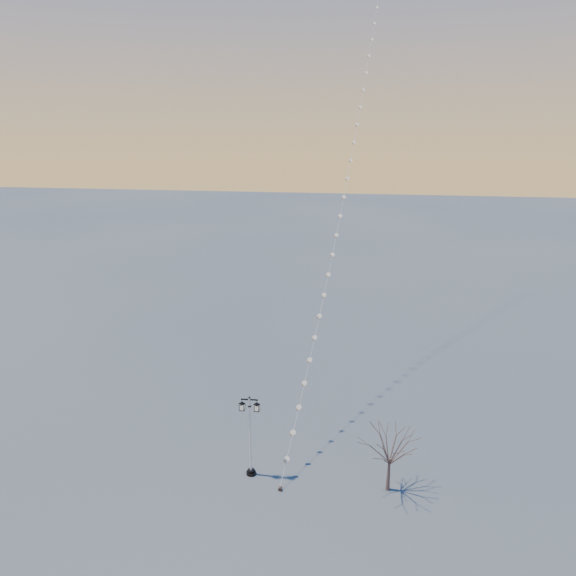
# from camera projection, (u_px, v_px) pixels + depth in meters

# --- Properties ---
(ground) EXTENTS (300.00, 300.00, 0.00)m
(ground) POSITION_uv_depth(u_px,v_px,m) (245.00, 475.00, 31.32)
(ground) COLOR #525453
(ground) RESTS_ON ground
(street_lamp) EXTENTS (1.33, 0.58, 5.23)m
(street_lamp) POSITION_uv_depth(u_px,v_px,m) (250.00, 432.00, 30.54)
(street_lamp) COLOR black
(street_lamp) RESTS_ON ground
(bare_tree) EXTENTS (2.27, 2.27, 3.76)m
(bare_tree) POSITION_uv_depth(u_px,v_px,m) (390.00, 450.00, 29.27)
(bare_tree) COLOR brown
(bare_tree) RESTS_ON ground
(kite_train) EXTENTS (5.68, 44.05, 45.33)m
(kite_train) POSITION_uv_depth(u_px,v_px,m) (356.00, 97.00, 43.53)
(kite_train) COLOR #362419
(kite_train) RESTS_ON ground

